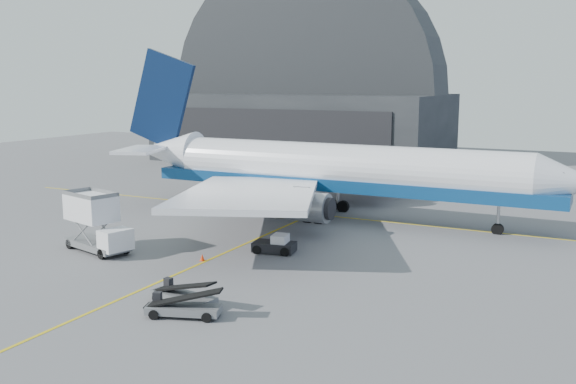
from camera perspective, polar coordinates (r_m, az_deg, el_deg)
The scene contains 9 objects.
ground at distance 52.75m, azimuth -6.92°, elevation -5.96°, with size 200.00×200.00×0.00m, color #565659.
taxi_lines at distance 63.34m, azimuth -0.58°, elevation -3.20°, with size 80.00×42.12×0.02m.
hangar at distance 118.44m, azimuth 1.53°, elevation 7.52°, with size 50.00×28.30×28.00m.
airliner at distance 67.75m, azimuth 3.40°, elevation 2.02°, with size 51.93×50.35×18.22m.
catering_truck at distance 56.67m, azimuth -16.71°, elevation -2.69°, with size 7.36×4.28×4.77m.
pushback_tug at distance 54.29m, azimuth -1.12°, elevation -4.76°, with size 3.78×2.57×1.62m.
belt_loader_a at distance 40.48m, azimuth -9.33°, elevation -10.11°, with size 4.91×2.92×1.84m.
belt_loader_b at distance 42.56m, azimuth -9.32°, elevation -9.09°, with size 5.01×2.24×1.88m.
traffic_cone at distance 52.37m, azimuth -7.63°, elevation -5.79°, with size 0.38×0.38×0.55m.
Camera 1 is at (28.23, -42.21, 14.27)m, focal length 40.00 mm.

